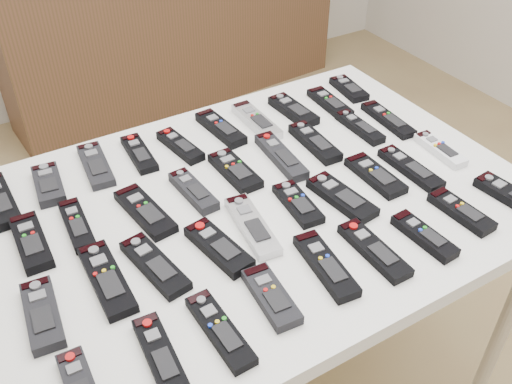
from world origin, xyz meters
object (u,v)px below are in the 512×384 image
remote_6 (256,121)px  remote_33 (326,265)px  remote_18 (388,119)px  remote_36 (461,211)px  remote_24 (298,204)px  remote_5 (221,128)px  remote_11 (77,225)px  remote_8 (330,103)px  remote_9 (349,89)px  sideboard (175,19)px  remote_1 (49,185)px  remote_31 (220,330)px  remote_14 (235,171)px  remote_16 (315,142)px  remote_27 (410,168)px  remote_25 (342,197)px  remote_12 (145,211)px  remote_15 (281,156)px  remote_17 (360,127)px  remote_4 (180,146)px  table (256,217)px  remote_0 (0,201)px  remote_28 (440,150)px  remote_35 (424,236)px  remote_7 (293,110)px  remote_26 (375,175)px  remote_10 (31,242)px  remote_2 (96,165)px  remote_22 (219,247)px  remote_21 (155,265)px  remote_20 (107,279)px  remote_19 (42,314)px  remote_23 (252,226)px  remote_34 (374,250)px  remote_30 (161,356)px

remote_6 → remote_33: 0.57m
remote_18 → remote_36: 0.41m
remote_24 → remote_5: bearing=95.3°
remote_11 → remote_18: size_ratio=0.88×
remote_8 → remote_9: 0.11m
sideboard → remote_5: bearing=-113.1°
remote_1 → remote_31: bearing=-69.0°
sideboard → remote_14: 1.87m
remote_16 → remote_18: bearing=0.7°
remote_18 → remote_27: bearing=-114.3°
remote_6 → remote_25: remote_6 is taller
sideboard → remote_18: 1.78m
remote_6 → remote_14: (-0.16, -0.17, -0.00)m
remote_12 → remote_15: bearing=-3.7°
remote_17 → remote_4: bearing=159.7°
remote_1 → remote_27: bearing=-19.8°
remote_36 → remote_15: bearing=117.7°
remote_5 → table: bearing=-107.4°
remote_0 → remote_28: (1.02, -0.36, -0.00)m
remote_17 → remote_36: size_ratio=1.06×
remote_35 → remote_36: bearing=4.5°
remote_0 → remote_5: same height
remote_7 → remote_17: size_ratio=1.03×
remote_8 → remote_27: same height
remote_18 → remote_26: 0.27m
remote_4 → remote_15: (0.20, -0.18, 0.00)m
remote_6 → remote_1: bearing=179.8°
remote_8 → remote_10: size_ratio=0.97×
remote_2 → remote_22: 0.44m
remote_18 → remote_35: size_ratio=1.22×
remote_9 → remote_21: (-0.80, -0.39, 0.00)m
remote_15 → remote_21: size_ratio=1.09×
remote_15 → remote_22: same height
remote_8 → remote_20: 0.86m
remote_19 → remote_27: remote_19 is taller
remote_31 → remote_20: bearing=119.4°
remote_7 → remote_23: (-0.35, -0.36, -0.00)m
remote_20 → remote_27: size_ratio=1.08×
remote_5 → remote_11: bearing=-162.7°
remote_28 → remote_11: bearing=171.1°
remote_14 → remote_15: (0.13, -0.01, 0.00)m
remote_14 → remote_33: bearing=-91.9°
remote_6 → remote_12: (-0.41, -0.20, -0.00)m
remote_20 → remote_24: bearing=1.2°
remote_4 → remote_34: remote_4 is taller
remote_18 → remote_27: (-0.11, -0.21, 0.00)m
remote_21 → remote_30: 0.22m
remote_4 → remote_9: (0.57, 0.02, -0.00)m
remote_0 → remote_36: bearing=-34.1°
remote_33 → remote_22: bearing=142.1°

